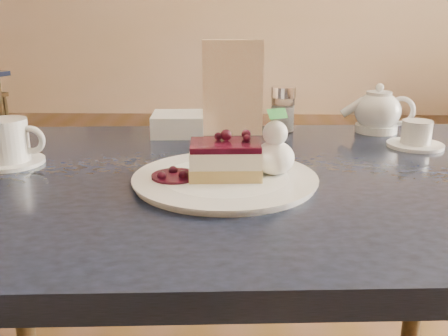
{
  "coord_description": "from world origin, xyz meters",
  "views": [
    {
      "loc": [
        0.01,
        -0.71,
        1.12
      ],
      "look_at": [
        -0.01,
        0.1,
        0.87
      ],
      "focal_mm": 40.0,
      "sensor_mm": 36.0,
      "label": 1
    }
  ],
  "objects_px": {
    "main_table": "(224,214)",
    "cheesecake_slice": "(225,160)",
    "coffee_set": "(9,144)",
    "dessert_plate": "(225,179)",
    "tea_set": "(384,117)"
  },
  "relations": [
    {
      "from": "cheesecake_slice",
      "to": "coffee_set",
      "type": "bearing_deg",
      "value": 163.3
    },
    {
      "from": "cheesecake_slice",
      "to": "main_table",
      "type": "bearing_deg",
      "value": 90.0
    },
    {
      "from": "cheesecake_slice",
      "to": "coffee_set",
      "type": "height_order",
      "value": "coffee_set"
    },
    {
      "from": "main_table",
      "to": "tea_set",
      "type": "height_order",
      "value": "tea_set"
    },
    {
      "from": "main_table",
      "to": "dessert_plate",
      "type": "bearing_deg",
      "value": -90.0
    },
    {
      "from": "dessert_plate",
      "to": "cheesecake_slice",
      "type": "height_order",
      "value": "cheesecake_slice"
    },
    {
      "from": "tea_set",
      "to": "cheesecake_slice",
      "type": "bearing_deg",
      "value": -135.38
    },
    {
      "from": "main_table",
      "to": "cheesecake_slice",
      "type": "height_order",
      "value": "cheesecake_slice"
    },
    {
      "from": "main_table",
      "to": "coffee_set",
      "type": "xyz_separation_m",
      "value": [
        -0.45,
        0.05,
        0.13
      ]
    },
    {
      "from": "dessert_plate",
      "to": "tea_set",
      "type": "distance_m",
      "value": 0.56
    },
    {
      "from": "coffee_set",
      "to": "tea_set",
      "type": "bearing_deg",
      "value": 18.63
    },
    {
      "from": "coffee_set",
      "to": "main_table",
      "type": "bearing_deg",
      "value": -6.79
    },
    {
      "from": "coffee_set",
      "to": "dessert_plate",
      "type": "bearing_deg",
      "value": -13.43
    },
    {
      "from": "main_table",
      "to": "coffee_set",
      "type": "relative_size",
      "value": 8.98
    },
    {
      "from": "main_table",
      "to": "tea_set",
      "type": "distance_m",
      "value": 0.54
    }
  ]
}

